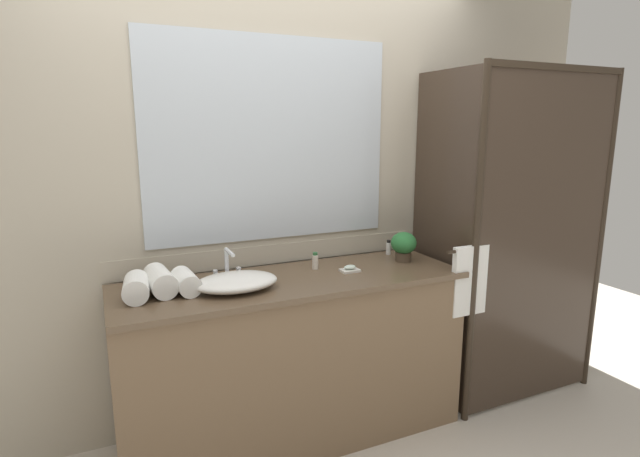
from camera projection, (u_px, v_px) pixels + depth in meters
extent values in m
plane|color=beige|center=(295.00, 435.00, 2.72)|extent=(8.00, 8.00, 0.00)
cube|color=#B2A893|center=(270.00, 193.00, 2.77)|extent=(4.40, 0.05, 2.60)
cube|color=#B2A893|center=(273.00, 254.00, 2.81)|extent=(1.80, 0.01, 0.11)
cube|color=silver|center=(271.00, 140.00, 2.68)|extent=(1.37, 0.01, 1.09)
cube|color=brown|center=(294.00, 361.00, 2.65)|extent=(1.80, 0.56, 0.87)
cube|color=brown|center=(294.00, 281.00, 2.55)|extent=(1.80, 0.58, 0.03)
cylinder|color=#2D2319|center=(601.00, 236.00, 3.07)|extent=(0.04, 0.04, 2.00)
cylinder|color=#2D2319|center=(475.00, 252.00, 2.67)|extent=(0.04, 0.04, 2.00)
cube|color=#2D2319|center=(559.00, 67.00, 2.67)|extent=(1.00, 0.04, 0.04)
cube|color=#382B21|center=(542.00, 243.00, 2.87)|extent=(0.96, 0.01, 1.96)
cube|color=#382B21|center=(442.00, 241.00, 2.92)|extent=(0.01, 0.57, 1.96)
cylinder|color=#2D2319|center=(471.00, 250.00, 2.67)|extent=(0.32, 0.02, 0.02)
cube|color=white|center=(469.00, 281.00, 2.70)|extent=(0.22, 0.04, 0.39)
ellipsoid|color=white|center=(236.00, 282.00, 2.36)|extent=(0.40, 0.28, 0.08)
cube|color=silver|center=(227.00, 278.00, 2.52)|extent=(0.17, 0.04, 0.02)
cylinder|color=silver|center=(227.00, 263.00, 2.50)|extent=(0.02, 0.02, 0.14)
cylinder|color=silver|center=(230.00, 252.00, 2.43)|extent=(0.02, 0.14, 0.02)
cylinder|color=silver|center=(215.00, 274.00, 2.49)|extent=(0.02, 0.02, 0.04)
cylinder|color=silver|center=(239.00, 271.00, 2.54)|extent=(0.02, 0.02, 0.04)
cylinder|color=#473828|center=(403.00, 256.00, 2.87)|extent=(0.09, 0.09, 0.05)
ellipsoid|color=#2A6E35|center=(404.00, 243.00, 2.85)|extent=(0.15, 0.15, 0.13)
cube|color=silver|center=(350.00, 270.00, 2.66)|extent=(0.10, 0.07, 0.01)
ellipsoid|color=silver|center=(350.00, 267.00, 2.66)|extent=(0.07, 0.04, 0.02)
cylinder|color=silver|center=(315.00, 262.00, 2.71)|extent=(0.03, 0.03, 0.08)
cylinder|color=#2D6638|center=(315.00, 254.00, 2.70)|extent=(0.03, 0.03, 0.01)
cylinder|color=white|center=(388.00, 248.00, 3.02)|extent=(0.03, 0.03, 0.07)
cylinder|color=black|center=(389.00, 241.00, 3.01)|extent=(0.02, 0.02, 0.02)
cylinder|color=white|center=(136.00, 287.00, 2.22)|extent=(0.14, 0.21, 0.11)
cylinder|color=white|center=(160.00, 281.00, 2.31)|extent=(0.14, 0.25, 0.12)
cylinder|color=white|center=(186.00, 282.00, 2.32)|extent=(0.12, 0.21, 0.11)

